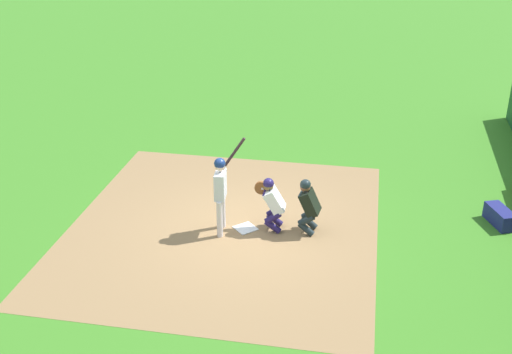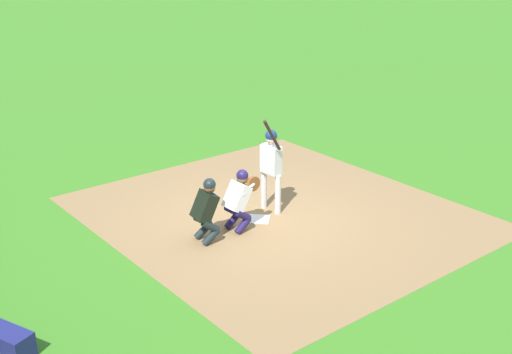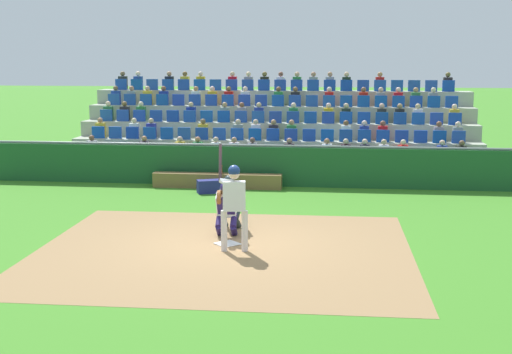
% 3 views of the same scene
% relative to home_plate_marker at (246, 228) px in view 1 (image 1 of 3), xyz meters
% --- Properties ---
extents(ground_plane, '(160.00, 160.00, 0.00)m').
position_rel_home_plate_marker_xyz_m(ground_plane, '(0.00, 0.00, -0.02)').
color(ground_plane, '#3E8324').
extents(infield_dirt_patch, '(7.74, 6.96, 0.01)m').
position_rel_home_plate_marker_xyz_m(infield_dirt_patch, '(0.00, 0.50, -0.01)').
color(infield_dirt_patch, '#97744C').
rests_on(infield_dirt_patch, ground_plane).
extents(home_plate_marker, '(0.62, 0.62, 0.02)m').
position_rel_home_plate_marker_xyz_m(home_plate_marker, '(0.00, 0.00, 0.00)').
color(home_plate_marker, white).
rests_on(home_plate_marker, infield_dirt_patch).
extents(batter_at_plate, '(0.67, 0.62, 2.15)m').
position_rel_home_plate_marker_xyz_m(batter_at_plate, '(-0.21, 0.49, 1.09)').
color(batter_at_plate, silver).
rests_on(batter_at_plate, ground_plane).
extents(catcher_crouching, '(0.48, 0.72, 1.26)m').
position_rel_home_plate_marker_xyz_m(catcher_crouching, '(0.13, -0.58, 0.69)').
color(catcher_crouching, '#231952').
rests_on(catcher_crouching, ground_plane).
extents(home_plate_umpire, '(0.50, 0.50, 1.28)m').
position_rel_home_plate_marker_xyz_m(home_plate_umpire, '(0.16, -1.37, 0.68)').
color(home_plate_umpire, '#1C292C').
rests_on(home_plate_umpire, ground_plane).
extents(equipment_duffel_bag, '(0.93, 0.66, 0.38)m').
position_rel_home_plate_marker_xyz_m(equipment_duffel_bag, '(1.36, -5.60, 0.17)').
color(equipment_duffel_bag, navy).
rests_on(equipment_duffel_bag, ground_plane).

